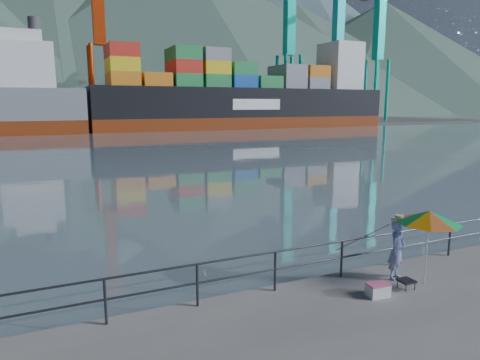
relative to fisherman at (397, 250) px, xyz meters
name	(u,v)px	position (x,y,z in m)	size (l,w,h in m)	color
harbor_water	(67,120)	(-2.25, 128.96, -0.79)	(500.00, 280.00, 0.00)	slate
far_dock	(122,124)	(7.75, 91.96, -0.79)	(200.00, 40.00, 0.40)	#514F4C
guardrail	(310,264)	(-2.25, 0.66, -0.27)	(22.00, 0.06, 1.03)	#2D3033
mountains	(141,39)	(36.56, 206.71, 34.76)	(600.00, 332.80, 80.00)	#385147
port_cranes	(222,52)	(28.75, 82.96, 15.21)	(116.00, 28.00, 38.40)	#B2370A
container_stacks	(219,111)	(31.36, 92.06, 2.16)	(58.00, 5.40, 7.80)	orange
fisherman	(397,250)	(0.00, 0.00, 0.00)	(0.58, 0.38, 1.58)	#323E95
beach_umbrella	(429,217)	(0.41, -0.58, 0.97)	(1.61, 1.61, 1.93)	white
folding_stool	(406,284)	(-0.23, -0.60, -0.66)	(0.37, 0.37, 0.24)	black
cooler_bag	(378,290)	(-1.16, -0.64, -0.64)	(0.50, 0.34, 0.29)	silver
fishing_rod	(359,269)	(-0.43, 0.90, -0.79)	(0.02, 0.02, 1.93)	black
container_ship	(253,98)	(30.60, 71.20, 5.04)	(60.20, 10.03, 18.10)	maroon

